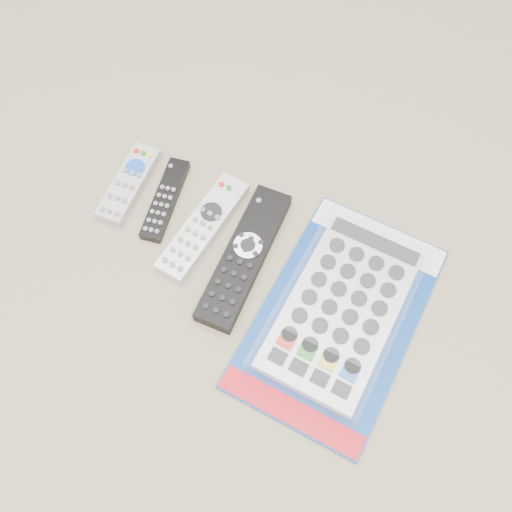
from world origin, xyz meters
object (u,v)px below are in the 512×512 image
at_px(remote_large_black, 244,257).
at_px(remote_silver_dvd, 203,227).
at_px(remote_slim_black, 165,200).
at_px(jumbo_remote_packaged, 341,309).
at_px(remote_small_grey, 129,184).

bearing_deg(remote_large_black, remote_silver_dvd, 164.05).
bearing_deg(remote_slim_black, jumbo_remote_packaged, -20.76).
relative_size(remote_large_black, jumbo_remote_packaged, 0.66).
bearing_deg(jumbo_remote_packaged, remote_slim_black, 172.57).
bearing_deg(jumbo_remote_packaged, remote_large_black, 175.99).
height_order(remote_small_grey, jumbo_remote_packaged, jumbo_remote_packaged).
bearing_deg(jumbo_remote_packaged, remote_silver_dvd, 173.71).
distance_m(remote_small_grey, jumbo_remote_packaged, 0.41).
xyz_separation_m(remote_small_grey, remote_slim_black, (0.07, -0.00, -0.00)).
bearing_deg(remote_slim_black, remote_large_black, -24.19).
bearing_deg(remote_small_grey, remote_slim_black, -4.43).
xyz_separation_m(remote_slim_black, remote_large_black, (0.16, -0.05, 0.00)).
bearing_deg(remote_large_black, remote_small_grey, 168.00).
relative_size(remote_slim_black, remote_silver_dvd, 0.77).
bearing_deg(remote_large_black, remote_slim_black, 164.01).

